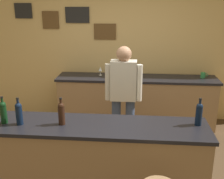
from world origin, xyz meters
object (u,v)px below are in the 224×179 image
coffee_mug (203,75)px  wine_bottle_c (61,113)px  bartender (123,94)px  wine_bottle_d (199,113)px  wine_bottle_b (19,113)px  wine_bottle_a (3,111)px  wine_glass_a (100,69)px  wine_glass_b (108,71)px  wine_glass_c (129,72)px

coffee_mug → wine_bottle_c: bearing=-132.6°
bartender → wine_bottle_d: 1.25m
wine_bottle_b → wine_bottle_c: bearing=5.1°
wine_bottle_d → coffee_mug: bearing=76.2°
wine_bottle_b → wine_bottle_a: bearing=174.2°
wine_glass_a → bartender: bearing=-67.5°
wine_glass_b → wine_glass_c: size_ratio=1.00×
wine_bottle_a → coffee_mug: wine_bottle_a is taller
wine_glass_a → coffee_mug: (1.83, -0.02, -0.06)m
bartender → wine_bottle_a: (-1.26, -1.04, 0.12)m
bartender → wine_bottle_b: size_ratio=5.29×
bartender → wine_glass_c: bartender is taller
wine_bottle_a → wine_glass_c: wine_bottle_a is taller
wine_bottle_a → coffee_mug: (2.61, 2.17, -0.11)m
bartender → wine_bottle_c: 1.19m
wine_bottle_d → wine_glass_c: 2.07m
wine_bottle_d → coffee_mug: size_ratio=2.45×
bartender → wine_bottle_a: 1.63m
wine_glass_b → coffee_mug: wine_glass_b is taller
wine_bottle_a → wine_bottle_c: same height
wine_bottle_d → wine_glass_a: (-1.33, 2.05, -0.05)m
wine_bottle_c → wine_glass_b: (0.30, 2.02, -0.05)m
wine_bottle_b → wine_glass_c: wine_bottle_b is taller
wine_bottle_a → wine_bottle_c: bearing=2.0°
wine_glass_a → coffee_mug: 1.83m
bartender → wine_bottle_c: size_ratio=5.29×
wine_glass_a → wine_glass_c: bearing=-15.2°
wine_bottle_a → wine_glass_b: (0.94, 2.04, -0.05)m
wine_bottle_a → wine_glass_b: 2.24m
wine_bottle_a → wine_bottle_b: same height
wine_bottle_b → wine_glass_c: (1.12, 2.06, -0.05)m
wine_bottle_b → wine_glass_b: (0.76, 2.06, -0.05)m
bartender → wine_bottle_d: size_ratio=5.29×
bartender → wine_bottle_c: bearing=-121.4°
bartender → wine_glass_a: bearing=112.5°
coffee_mug → wine_glass_c: bearing=-174.5°
bartender → wine_bottle_a: bearing=-140.5°
wine_bottle_c → coffee_mug: 2.92m
wine_glass_b → wine_bottle_c: bearing=-98.5°
bartender → coffee_mug: (1.35, 1.13, 0.01)m
wine_glass_b → wine_glass_c: (0.37, 0.00, 0.00)m
wine_bottle_c → wine_bottle_d: bearing=4.4°
wine_bottle_a → wine_glass_b: bearing=65.3°
wine_bottle_d → wine_glass_c: bearing=112.8°
wine_bottle_a → wine_bottle_d: bearing=3.6°
bartender → wine_bottle_c: (-0.62, -1.01, 0.12)m
wine_glass_c → wine_bottle_a: bearing=-122.6°
wine_glass_c → coffee_mug: wine_glass_c is taller
wine_bottle_a → wine_bottle_c: (0.64, 0.02, 0.00)m
bartender → wine_glass_c: bearing=87.2°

